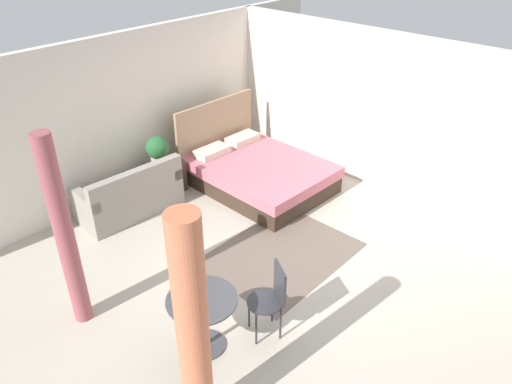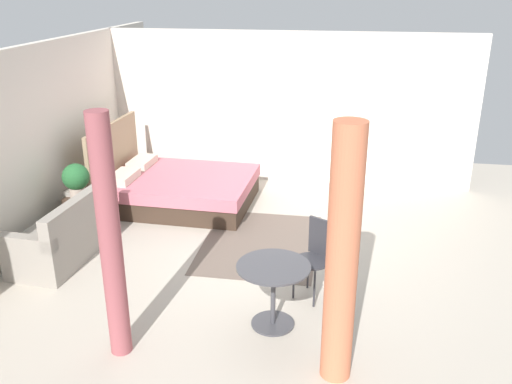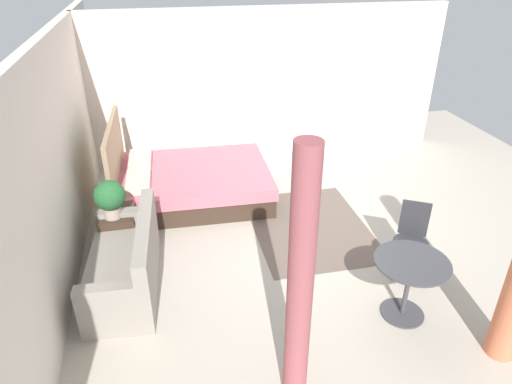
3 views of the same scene
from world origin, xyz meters
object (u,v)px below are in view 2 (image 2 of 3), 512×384
Objects in this scene: couch at (66,235)px; potted_plant at (76,178)px; balcony_table at (273,283)px; cafe_chair_near_window at (316,252)px; nightstand at (86,212)px; bed at (176,187)px.

potted_plant is (0.69, 0.14, 0.51)m from couch.
balcony_table is 0.76m from cafe_chair_near_window.
cafe_chair_near_window reaches higher than balcony_table.
cafe_chair_near_window reaches higher than couch.
bed is at bearing -40.01° from nightstand.
cafe_chair_near_window is (0.65, -0.39, 0.05)m from balcony_table.
bed is at bearing 33.26° from balcony_table.
nightstand is 0.72× the size of balcony_table.
bed is 2.10m from couch.
bed reaches higher than potted_plant.
potted_plant is 0.63× the size of balcony_table.
bed is 3.30m from cafe_chair_near_window.
nightstand is 3.44m from balcony_table.
cafe_chair_near_window is (-0.39, -3.18, 0.24)m from couch.
bed reaches higher than balcony_table.
nightstand is at bearing -17.33° from potted_plant.
balcony_table is at bearing -120.54° from potted_plant.
balcony_table is 0.83× the size of cafe_chair_near_window.
bed is 3.55m from balcony_table.
bed reaches higher than couch.
nightstand is at bearing 70.31° from cafe_chair_near_window.
bed reaches higher than cafe_chair_near_window.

